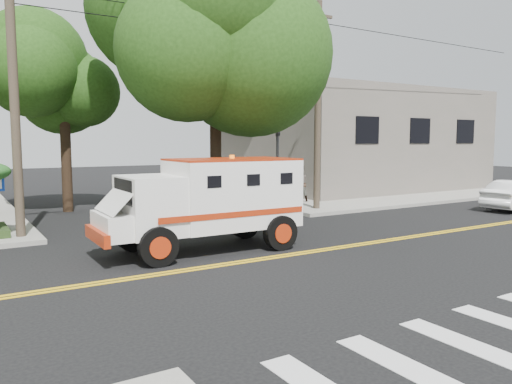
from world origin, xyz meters
TOP-DOWN VIEW (x-y plane):
  - ground at (0.00, 0.00)m, footprint 100.00×100.00m
  - sidewalk_ne at (13.50, 13.50)m, footprint 17.00×17.00m
  - building_right at (15.00, 14.00)m, footprint 14.00×12.00m
  - utility_pole_left at (-5.60, 6.00)m, footprint 0.28×0.28m
  - utility_pole_right at (6.30, 6.20)m, footprint 0.28×0.28m
  - tree_main at (1.94, 6.21)m, footprint 6.08×5.70m
  - tree_left at (-2.68, 11.79)m, footprint 4.48×4.20m
  - tree_right at (8.84, 15.77)m, footprint 4.80×4.50m
  - traffic_signal at (3.80, 5.60)m, footprint 0.15×0.18m
  - armored_truck at (-1.19, 1.70)m, footprint 5.75×2.38m
  - pedestrian_a at (5.50, 7.02)m, footprint 0.55×0.37m
  - pedestrian_b at (7.15, 8.57)m, footprint 1.00×0.86m

SIDE VIEW (x-z plane):
  - ground at x=0.00m, z-range 0.00..0.00m
  - sidewalk_ne at x=13.50m, z-range 0.00..0.15m
  - pedestrian_a at x=5.50m, z-range 0.15..1.65m
  - pedestrian_b at x=7.15m, z-range 0.15..1.92m
  - armored_truck at x=-1.19m, z-range 0.18..2.79m
  - traffic_signal at x=3.80m, z-range 0.43..4.03m
  - building_right at x=15.00m, z-range 0.15..6.15m
  - utility_pole_left at x=-5.60m, z-range 0.00..9.00m
  - utility_pole_right at x=6.30m, z-range 0.00..9.00m
  - tree_left at x=-2.68m, z-range 1.88..9.58m
  - tree_right at x=8.84m, z-range 1.99..10.19m
  - tree_main at x=1.94m, z-range 2.27..12.12m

